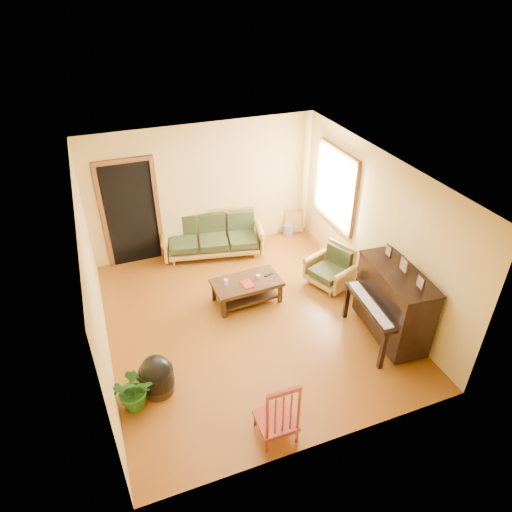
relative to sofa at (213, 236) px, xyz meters
name	(u,v)px	position (x,y,z in m)	size (l,w,h in m)	color
floor	(249,320)	(-0.03, -2.17, -0.42)	(5.00, 5.00, 0.00)	#63330D
doorway	(131,215)	(-1.48, 0.31, 0.60)	(1.08, 0.16, 2.05)	black
window	(336,187)	(2.18, -0.87, 1.08)	(0.12, 1.36, 1.46)	white
sofa	(213,236)	(0.00, 0.00, 0.00)	(1.96, 0.82, 0.84)	#A27D3B
coffee_table	(247,291)	(0.11, -1.68, -0.21)	(1.17, 0.64, 0.42)	black
armchair	(330,268)	(1.67, -1.77, -0.04)	(0.72, 0.76, 0.76)	#A27D3B
piano	(393,305)	(1.91, -3.30, 0.19)	(0.82, 1.39, 1.23)	black
footstool	(157,379)	(-1.71, -3.12, -0.20)	(0.47, 0.47, 0.45)	black
red_chair	(276,407)	(-0.46, -4.33, 0.08)	(0.47, 0.51, 1.00)	maroon
leaning_frame	(294,221)	(1.89, 0.24, -0.15)	(0.41, 0.09, 0.55)	#B3873B
ceramic_crock	(288,230)	(1.73, 0.16, -0.30)	(0.20, 0.20, 0.24)	#304C90
potted_plant	(134,389)	(-2.03, -3.27, -0.11)	(0.56, 0.48, 0.62)	#225B1A
book	(243,286)	(0.00, -1.79, 0.02)	(0.18, 0.24, 0.02)	maroon
candle	(226,282)	(-0.25, -1.65, 0.06)	(0.07, 0.07, 0.11)	white
glass_jar	(258,276)	(0.34, -1.65, 0.03)	(0.08, 0.08, 0.05)	silver
remote	(268,275)	(0.53, -1.64, 0.01)	(0.17, 0.04, 0.02)	black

